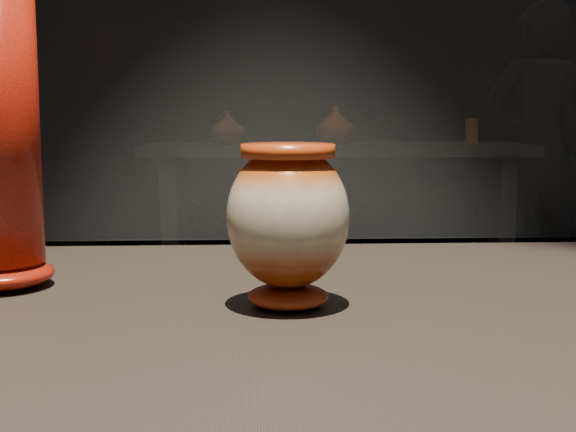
# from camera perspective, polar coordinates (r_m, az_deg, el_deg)

# --- Properties ---
(main_vase) EXTENTS (0.13, 0.13, 0.17)m
(main_vase) POSITION_cam_1_polar(r_m,az_deg,el_deg) (0.81, 0.00, -0.21)
(main_vase) COLOR maroon
(main_vase) RESTS_ON display_plinth
(back_shelf) EXTENTS (2.00, 0.60, 0.90)m
(back_shelf) POSITION_cam_1_polar(r_m,az_deg,el_deg) (4.23, 3.36, 1.56)
(back_shelf) COLOR black
(back_shelf) RESTS_ON ground
(back_vase_left) EXTENTS (0.23, 0.23, 0.17)m
(back_vase_left) POSITION_cam_1_polar(r_m,az_deg,el_deg) (4.17, -4.29, 6.29)
(back_vase_left) COLOR brown
(back_vase_left) RESTS_ON back_shelf
(back_vase_mid) EXTENTS (0.24, 0.24, 0.20)m
(back_vase_mid) POSITION_cam_1_polar(r_m,az_deg,el_deg) (4.23, 3.37, 6.49)
(back_vase_mid) COLOR maroon
(back_vase_mid) RESTS_ON back_shelf
(back_vase_right) EXTENTS (0.07, 0.07, 0.13)m
(back_vase_right) POSITION_cam_1_polar(r_m,az_deg,el_deg) (4.29, 12.94, 5.89)
(back_vase_right) COLOR brown
(back_vase_right) RESTS_ON back_shelf
(visitor) EXTENTS (0.65, 0.44, 1.72)m
(visitor) POSITION_cam_1_polar(r_m,az_deg,el_deg) (5.09, 17.17, 4.80)
(visitor) COLOR black
(visitor) RESTS_ON ground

